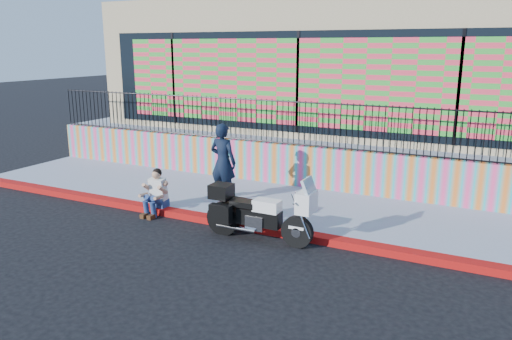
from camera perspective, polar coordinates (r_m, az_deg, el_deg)
The scene contains 10 objects.
ground at distance 11.08m, azimuth -3.56°, elevation -6.30°, with size 90.00×90.00×0.00m, color black.
red_curb at distance 11.05m, azimuth -3.56°, elevation -5.94°, with size 16.00×0.30×0.15m, color #AC0F0C.
sidewalk at distance 12.43m, azimuth 0.26°, elevation -3.64°, with size 16.00×3.00×0.15m, color gray.
mural_wall at distance 13.66m, azimuth 3.24°, elevation 0.68°, with size 16.00×0.20×1.10m, color #FD4284.
metal_fence at distance 13.45m, azimuth 3.31°, elevation 5.46°, with size 15.80×0.04×1.20m, color black, non-canonical shape.
elevated_platform at distance 18.38m, azimuth 9.59°, elevation 3.70°, with size 16.00×10.00×1.25m, color gray.
storefront_building at distance 17.90m, azimuth 9.72°, elevation 11.88°, with size 14.00×8.06×4.00m.
police_motorcycle at distance 10.05m, azimuth 0.14°, elevation -4.80°, with size 2.29×0.76×1.43m.
police_officer at distance 12.13m, azimuth -3.79°, elevation 0.92°, with size 0.69×0.46×1.90m, color black.
seated_man at distance 11.81m, azimuth -11.52°, elevation -2.97°, with size 0.54×0.71×1.06m.
Camera 1 is at (5.26, -8.97, 3.82)m, focal length 35.00 mm.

